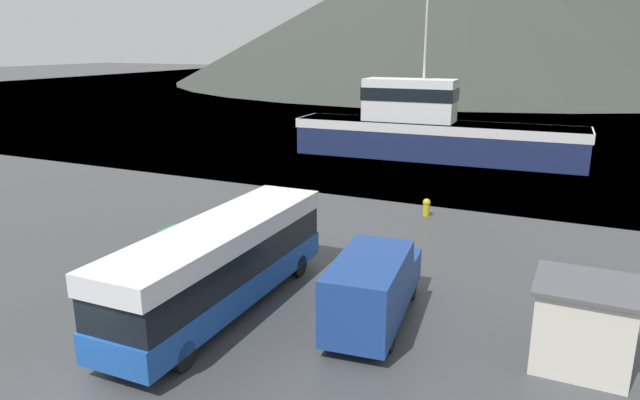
# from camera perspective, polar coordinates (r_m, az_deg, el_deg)

# --- Properties ---
(ground_plane) EXTENTS (400.00, 400.00, 0.00)m
(ground_plane) POSITION_cam_1_polar(r_m,az_deg,el_deg) (17.61, -23.32, -17.16)
(ground_plane) COLOR #383A3D
(water_surface) EXTENTS (240.00, 240.00, 0.00)m
(water_surface) POSITION_cam_1_polar(r_m,az_deg,el_deg) (152.10, 21.14, 11.00)
(water_surface) COLOR #475B6B
(water_surface) RESTS_ON ground
(hill_backdrop) EXTENTS (143.77, 143.77, 38.30)m
(hill_backdrop) POSITION_cam_1_polar(r_m,az_deg,el_deg) (152.91, 14.82, 18.72)
(hill_backdrop) COLOR #2D332D
(hill_backdrop) RESTS_ON ground
(tour_bus) EXTENTS (2.74, 10.87, 3.19)m
(tour_bus) POSITION_cam_1_polar(r_m,az_deg,el_deg) (20.18, -9.81, -6.07)
(tour_bus) COLOR #194799
(tour_bus) RESTS_ON ground
(delivery_van) EXTENTS (2.79, 6.54, 2.51)m
(delivery_van) POSITION_cam_1_polar(r_m,az_deg,el_deg) (19.22, 5.35, -8.57)
(delivery_van) COLOR navy
(delivery_van) RESTS_ON ground
(fishing_boat) EXTENTS (23.14, 5.20, 12.38)m
(fishing_boat) POSITION_cam_1_polar(r_m,az_deg,el_deg) (47.14, 10.96, 6.92)
(fishing_boat) COLOR #19234C
(fishing_boat) RESTS_ON water_surface
(storage_bin) EXTENTS (1.08, 1.18, 1.25)m
(storage_bin) POSITION_cam_1_polar(r_m,az_deg,el_deg) (25.96, -14.18, -4.12)
(storage_bin) COLOR green
(storage_bin) RESTS_ON ground
(dock_kiosk) EXTENTS (2.82, 2.68, 2.57)m
(dock_kiosk) POSITION_cam_1_polar(r_m,az_deg,el_deg) (18.45, 24.77, -11.17)
(dock_kiosk) COLOR beige
(dock_kiosk) RESTS_ON ground
(small_boat) EXTENTS (5.34, 7.17, 0.90)m
(small_boat) POSITION_cam_1_polar(r_m,az_deg,el_deg) (63.09, 1.73, 7.54)
(small_boat) COLOR #19234C
(small_boat) RESTS_ON water_surface
(mooring_bollard) EXTENTS (0.42, 0.42, 0.96)m
(mooring_bollard) POSITION_cam_1_polar(r_m,az_deg,el_deg) (31.55, 10.59, -0.64)
(mooring_bollard) COLOR #B29919
(mooring_bollard) RESTS_ON ground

